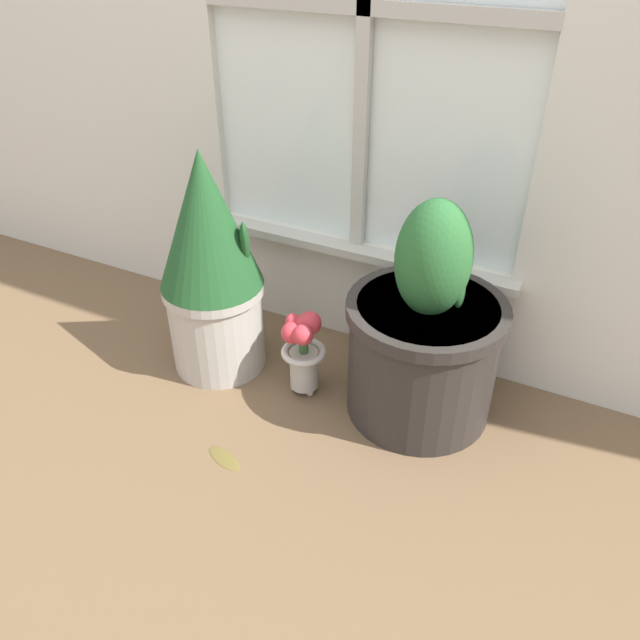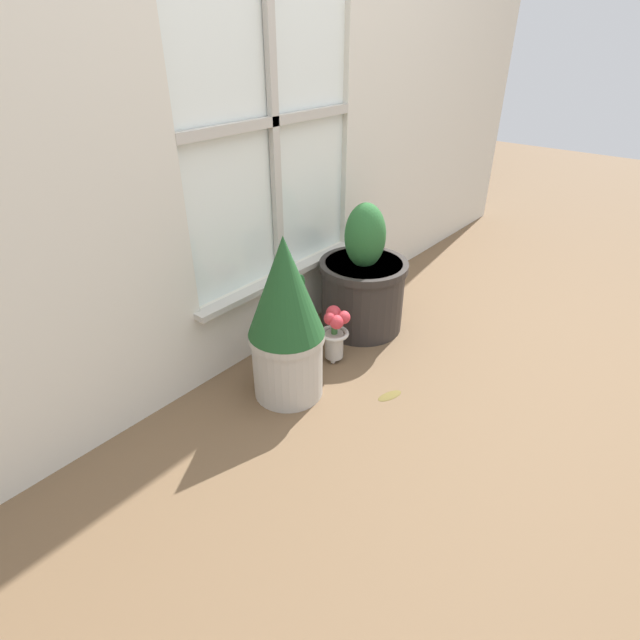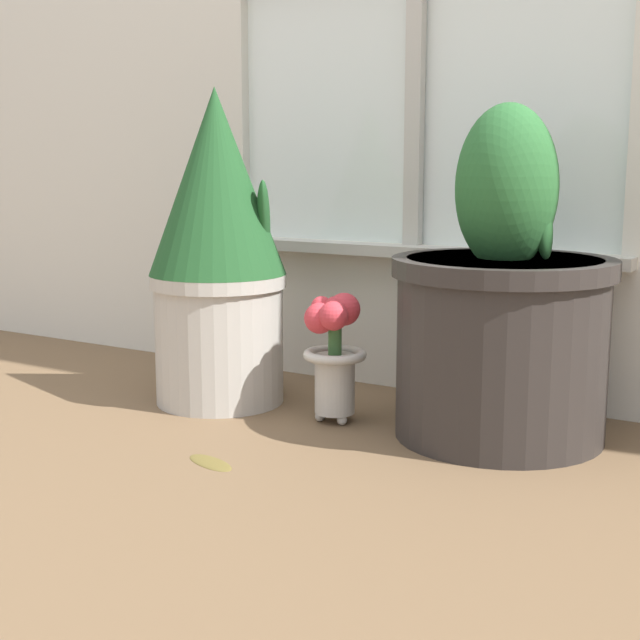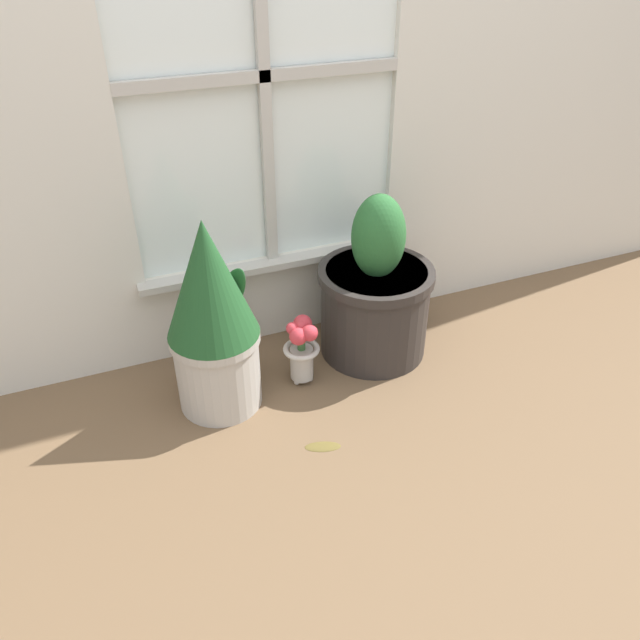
{
  "view_description": "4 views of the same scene",
  "coord_description": "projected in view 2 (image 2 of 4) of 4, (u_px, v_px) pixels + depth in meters",
  "views": [
    {
      "loc": [
        0.63,
        -0.83,
        1.14
      ],
      "look_at": [
        0.02,
        0.38,
        0.22
      ],
      "focal_mm": 35.0,
      "sensor_mm": 36.0,
      "label": 1
    },
    {
      "loc": [
        -1.4,
        -0.74,
        1.24
      ],
      "look_at": [
        -0.03,
        0.4,
        0.18
      ],
      "focal_mm": 28.0,
      "sensor_mm": 36.0,
      "label": 2
    },
    {
      "loc": [
        0.84,
        -1.1,
        0.5
      ],
      "look_at": [
        -0.05,
        0.35,
        0.2
      ],
      "focal_mm": 50.0,
      "sensor_mm": 36.0,
      "label": 3
    },
    {
      "loc": [
        -0.58,
        -1.22,
        1.36
      ],
      "look_at": [
        0.05,
        0.33,
        0.24
      ],
      "focal_mm": 35.0,
      "sensor_mm": 36.0,
      "label": 4
    }
  ],
  "objects": [
    {
      "name": "potted_plant_right",
      "position": [
        363.0,
        283.0,
        2.28
      ],
      "size": [
        0.4,
        0.4,
        0.6
      ],
      "color": "#2D2826",
      "rests_on": "ground_plane"
    },
    {
      "name": "flower_vase",
      "position": [
        335.0,
        330.0,
        2.07
      ],
      "size": [
        0.12,
        0.12,
        0.25
      ],
      "color": "#BCB7AD",
      "rests_on": "ground_plane"
    },
    {
      "name": "wall_with_window",
      "position": [
        266.0,
        16.0,
        1.69
      ],
      "size": [
        4.4,
        0.1,
        2.5
      ],
      "color": "silver",
      "rests_on": "ground_plane"
    },
    {
      "name": "potted_plant_left",
      "position": [
        286.0,
        319.0,
        1.79
      ],
      "size": [
        0.28,
        0.28,
        0.65
      ],
      "color": "#B7B2A8",
      "rests_on": "ground_plane"
    },
    {
      "name": "ground_plane",
      "position": [
        404.0,
        390.0,
        1.97
      ],
      "size": [
        10.0,
        10.0,
        0.0
      ],
      "primitive_type": "plane",
      "color": "brown"
    },
    {
      "name": "fallen_leaf",
      "position": [
        390.0,
        395.0,
        1.93
      ],
      "size": [
        0.12,
        0.08,
        0.01
      ],
      "color": "brown",
      "rests_on": "ground_plane"
    }
  ]
}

